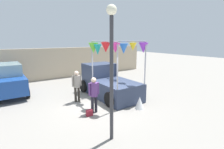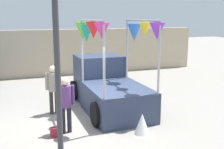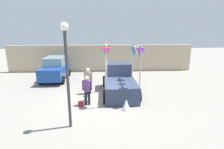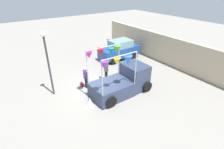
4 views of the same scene
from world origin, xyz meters
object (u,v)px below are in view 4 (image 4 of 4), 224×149
object	(u,v)px
vendor_truck	(124,80)
handbag	(82,85)
parked_car	(119,50)
folded_kite_bundle_white	(90,102)
person_customer	(86,75)
street_lamp	(47,56)
person_vendor	(106,68)

from	to	relation	value
vendor_truck	handbag	world-z (taller)	vendor_truck
parked_car	folded_kite_bundle_white	xyz separation A→B (m)	(5.06, -6.07, -0.64)
folded_kite_bundle_white	vendor_truck	bearing A→B (deg)	92.56
person_customer	street_lamp	size ratio (longest dim) A/B	0.38
handbag	street_lamp	world-z (taller)	street_lamp
vendor_truck	person_customer	world-z (taller)	vendor_truck
street_lamp	folded_kite_bundle_white	bearing A→B (deg)	28.73
person_vendor	folded_kite_bundle_white	xyz separation A→B (m)	(2.11, -2.58, -0.72)
parked_car	street_lamp	size ratio (longest dim) A/B	0.93
vendor_truck	street_lamp	distance (m)	5.15
person_customer	person_vendor	distance (m)	1.76
vendor_truck	street_lamp	bearing A→B (deg)	-120.78
parked_car	handbag	size ratio (longest dim) A/B	14.29
parked_car	street_lamp	xyz separation A→B (m)	(2.48, -7.49, 1.83)
parked_car	person_vendor	world-z (taller)	parked_car
parked_car	handbag	distance (m)	6.13
parked_car	handbag	xyz separation A→B (m)	(2.68, -5.45, -0.80)
person_customer	person_vendor	bearing A→B (deg)	92.54
handbag	street_lamp	size ratio (longest dim) A/B	0.07
parked_car	person_vendor	distance (m)	4.57
parked_car	street_lamp	distance (m)	8.10
parked_car	person_customer	distance (m)	6.06
vendor_truck	parked_car	world-z (taller)	vendor_truck
person_vendor	street_lamp	world-z (taller)	street_lamp
person_vendor	handbag	distance (m)	2.17
street_lamp	folded_kite_bundle_white	size ratio (longest dim) A/B	7.17
person_vendor	street_lamp	size ratio (longest dim) A/B	0.39
person_customer	folded_kite_bundle_white	bearing A→B (deg)	-22.00
parked_car	person_customer	xyz separation A→B (m)	(3.03, -5.25, 0.04)
vendor_truck	parked_car	size ratio (longest dim) A/B	1.02
handbag	folded_kite_bundle_white	distance (m)	2.47
handbag	folded_kite_bundle_white	size ratio (longest dim) A/B	0.47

